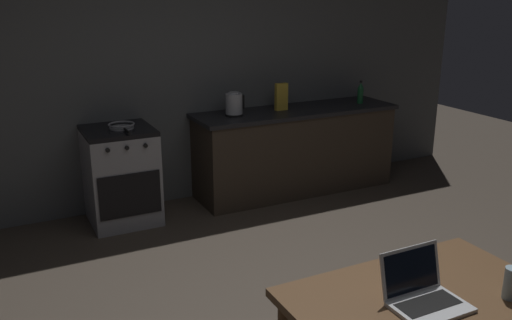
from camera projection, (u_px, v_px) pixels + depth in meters
back_wall at (196, 66)px, 5.39m from camera, size 6.40×0.10×2.68m
kitchen_counter at (295, 150)px, 5.76m from camera, size 2.16×0.64×0.88m
stove_oven at (121, 176)px, 4.98m from camera, size 0.60×0.62×0.88m
dining_table at (433, 318)px, 2.40m from camera, size 1.20×0.88×0.75m
laptop at (424, 295)px, 2.36m from camera, size 0.32×0.28×0.22m
electric_kettle at (234, 104)px, 5.30m from camera, size 0.19×0.17×0.23m
bottle at (360, 93)px, 5.88m from camera, size 0.06×0.06×0.25m
frying_pan at (122, 126)px, 4.83m from camera, size 0.23×0.40×0.05m
drinking_glass at (511, 283)px, 2.40m from camera, size 0.07×0.07×0.15m
cereal_box at (281, 97)px, 5.54m from camera, size 0.13×0.05×0.28m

